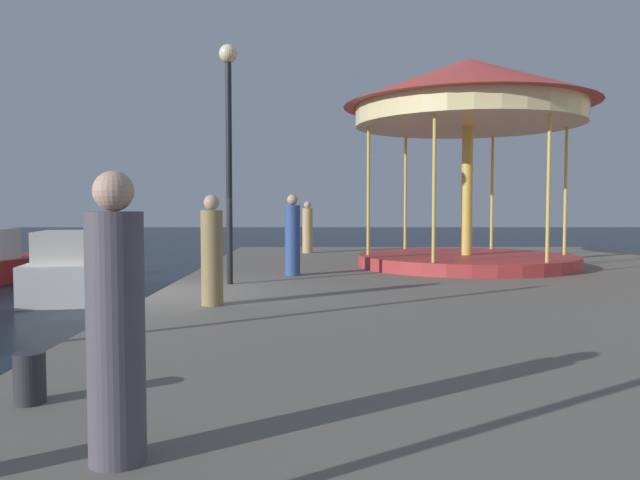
{
  "coord_description": "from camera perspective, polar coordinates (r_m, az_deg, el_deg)",
  "views": [
    {
      "loc": [
        2.88,
        -11.0,
        2.34
      ],
      "look_at": [
        2.97,
        3.03,
        1.58
      ],
      "focal_mm": 34.74,
      "sensor_mm": 36.0,
      "label": 1
    }
  ],
  "objects": [
    {
      "name": "person_near_carousel",
      "position": [
        3.92,
        -18.29,
        -7.64
      ],
      "size": [
        0.34,
        0.34,
        1.75
      ],
      "color": "#514C56",
      "rests_on": "quay_dock"
    },
    {
      "name": "person_far_corner",
      "position": [
        13.82,
        -2.55,
        0.23
      ],
      "size": [
        0.34,
        0.34,
        1.81
      ],
      "color": "#2D4C8C",
      "rests_on": "quay_dock"
    },
    {
      "name": "person_by_the_water",
      "position": [
        9.76,
        -9.92,
        -1.26
      ],
      "size": [
        0.34,
        0.34,
        1.72
      ],
      "color": "#937A4C",
      "rests_on": "quay_dock"
    },
    {
      "name": "person_mid_promenade",
      "position": [
        20.61,
        -1.16,
        1.04
      ],
      "size": [
        0.34,
        0.34,
        1.73
      ],
      "color": "tan",
      "rests_on": "quay_dock"
    },
    {
      "name": "carousel",
      "position": [
        16.52,
        13.48,
        11.32
      ],
      "size": [
        6.37,
        6.37,
        5.3
      ],
      "color": "#B23333",
      "rests_on": "quay_dock"
    },
    {
      "name": "bollard_north",
      "position": [
        5.45,
        -25.18,
        -11.42
      ],
      "size": [
        0.24,
        0.24,
        0.4
      ],
      "primitive_type": "cylinder",
      "color": "#2D2D33",
      "rests_on": "quay_dock"
    },
    {
      "name": "quay_dock",
      "position": [
        11.85,
        19.29,
        -6.5
      ],
      "size": [
        13.69,
        25.17,
        0.8
      ],
      "primitive_type": "cube",
      "color": "slate",
      "rests_on": "ground"
    },
    {
      "name": "lamp_post_mid_promenade",
      "position": [
        12.49,
        -8.41,
        10.6
      ],
      "size": [
        0.36,
        0.36,
        4.71
      ],
      "color": "black",
      "rests_on": "quay_dock"
    },
    {
      "name": "ground_plane",
      "position": [
        11.61,
        -14.9,
        -8.64
      ],
      "size": [
        120.0,
        120.0,
        0.0
      ],
      "primitive_type": "plane",
      "color": "black"
    },
    {
      "name": "motorboat_white",
      "position": [
        17.11,
        -21.97,
        -2.77
      ],
      "size": [
        2.47,
        4.32,
        1.74
      ],
      "color": "white",
      "rests_on": "ground"
    }
  ]
}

